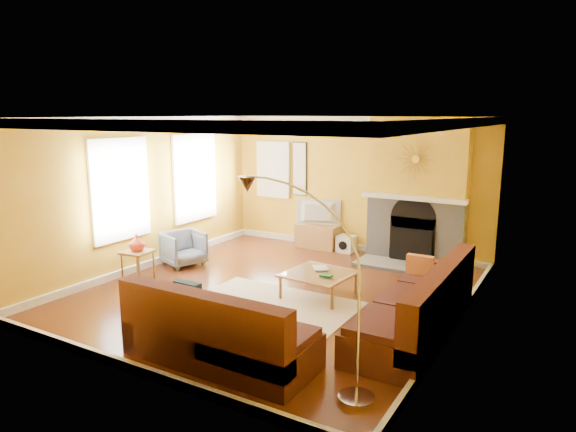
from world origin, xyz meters
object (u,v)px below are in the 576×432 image
Objects in this scene: arc_lamp at (305,288)px; armchair at (184,248)px; side_table at (138,265)px; coffee_table at (319,284)px; sectional_sofa at (317,293)px; media_console at (317,236)px.

armchair is at bearing 146.32° from arc_lamp.
side_table is (-0.08, -1.04, -0.06)m from armchair.
armchair is (-2.90, 0.21, 0.12)m from coffee_table.
coffee_table is at bearing 113.91° from arc_lamp.
armchair is (-3.41, 1.24, -0.14)m from sectional_sofa.
coffee_table is at bearing 15.56° from side_table.
sectional_sofa is 5.38× the size of armchair.
arc_lamp reaches higher than coffee_table.
media_console is 1.29× the size of armchair.
side_table is at bearing -116.04° from media_console.
armchair is at bearing 175.89° from coffee_table.
sectional_sofa is 4.02m from media_console.
sectional_sofa is 3.88× the size of coffee_table.
side_table is 4.46m from arc_lamp.
armchair is 1.05m from side_table.
sectional_sofa reaches higher than coffee_table.
media_console is at bearing 63.96° from side_table.
sectional_sofa is at bearing -64.05° from coffee_table.
side_table is at bearing -163.97° from armchair.
arc_lamp reaches higher than sectional_sofa.
side_table is at bearing -164.44° from coffee_table.
sectional_sofa is 7.42× the size of side_table.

